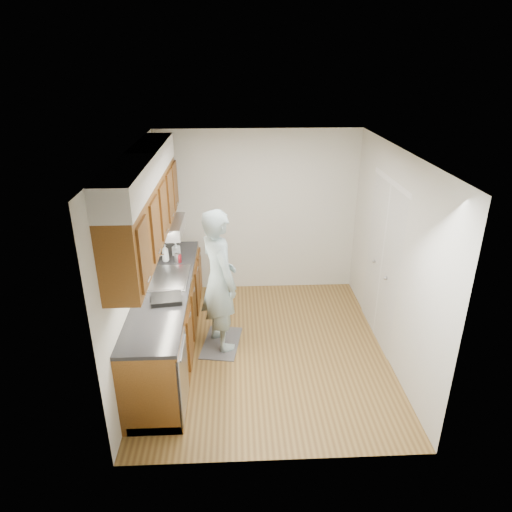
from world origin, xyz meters
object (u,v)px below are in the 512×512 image
(person, at_px, (219,271))
(steel_can, at_px, (177,258))
(soap_bottle_a, at_px, (165,253))
(soda_can, at_px, (179,258))
(dish_rack, at_px, (167,299))
(soap_bottle_b, at_px, (176,249))

(person, xyz_separation_m, steel_can, (-0.56, 0.51, -0.04))
(steel_can, bearing_deg, soap_bottle_a, 162.74)
(soap_bottle_a, relative_size, soda_can, 2.21)
(soda_can, relative_size, dish_rack, 0.33)
(soap_bottle_b, distance_m, soda_can, 0.26)
(person, height_order, soap_bottle_a, person)
(soap_bottle_b, bearing_deg, dish_rack, -88.40)
(person, bearing_deg, soap_bottle_b, 12.26)
(soap_bottle_a, relative_size, steel_can, 1.98)
(soap_bottle_a, distance_m, steel_can, 0.17)
(person, xyz_separation_m, soap_bottle_b, (-0.60, 0.75, -0.01))
(soap_bottle_b, bearing_deg, soda_can, -75.02)
(soap_bottle_b, bearing_deg, steel_can, -81.01)
(steel_can, xyz_separation_m, dish_rack, (-0.00, -1.04, -0.03))
(soap_bottle_b, xyz_separation_m, dish_rack, (0.04, -1.28, -0.07))
(person, height_order, steel_can, person)
(soap_bottle_b, distance_m, steel_can, 0.25)
(soap_bottle_a, relative_size, dish_rack, 0.73)
(soda_can, relative_size, steel_can, 0.90)
(steel_can, bearing_deg, person, -42.23)
(soda_can, height_order, dish_rack, soda_can)
(person, bearing_deg, soap_bottle_a, 25.79)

